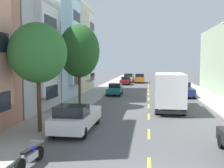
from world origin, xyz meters
name	(u,v)px	position (x,y,z in m)	size (l,w,h in m)	color
ground_plane	(148,91)	(0.00, 30.00, 0.00)	(160.00, 160.00, 0.00)	#4C4C4F
sidewalk_left	(98,92)	(-7.10, 28.00, 0.07)	(3.20, 120.00, 0.14)	#99968E
sidewalk_right	(202,93)	(7.10, 28.00, 0.07)	(3.20, 120.00, 0.14)	#99968E
lane_centerline_dashes	(149,96)	(0.00, 24.50, 0.00)	(0.14, 47.20, 0.01)	yellow
townhouse_third_powder_blue	(17,47)	(-15.53, 20.98, 6.05)	(14.47, 7.92, 12.50)	#9EB7CC
townhouse_fourth_cream	(56,50)	(-13.59, 29.10, 6.05)	(10.60, 7.92, 12.49)	beige
street_tree_nearest	(38,53)	(-6.40, 6.19, 4.74)	(3.34, 3.34, 6.35)	#47331E
street_tree_second	(79,51)	(-6.40, 15.30, 5.26)	(3.77, 3.77, 7.56)	#47331E
delivery_box_truck	(169,89)	(1.79, 15.20, 1.87)	(2.67, 7.56, 3.27)	white
parked_wagon_red	(169,79)	(4.22, 46.21, 0.80)	(1.91, 4.73, 1.50)	#AD1E1E
parked_hatchback_burgundy	(125,81)	(-4.37, 41.65, 0.76)	(1.85, 4.05, 1.50)	maroon
parked_pickup_white	(76,118)	(-4.41, 7.10, 0.83)	(2.06, 5.32, 1.73)	silver
parked_sedan_forest	(176,85)	(4.25, 33.05, 0.75)	(1.92, 4.55, 1.43)	#194C28
parked_hatchback_teal	(115,89)	(-4.32, 25.21, 0.76)	(1.75, 4.00, 1.50)	#195B60
parked_wagon_charcoal	(130,77)	(-4.29, 53.53, 0.80)	(1.94, 4.74, 1.50)	#333338
parked_pickup_navy	(184,90)	(4.32, 24.94, 0.83)	(2.00, 5.30, 1.73)	navy
parked_suv_champagne	(128,78)	(-4.26, 47.78, 0.99)	(2.01, 4.82, 1.93)	tan
moving_orange_sedan	(140,78)	(-1.80, 46.54, 0.99)	(1.95, 4.80, 1.93)	orange
parked_motorcycle	(30,157)	(-4.75, 1.43, 0.41)	(0.62, 2.05, 0.90)	black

